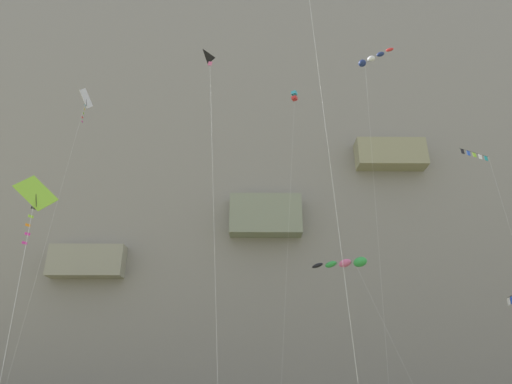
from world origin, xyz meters
The scene contains 8 objects.
cliff_face centered at (0.00, 68.50, 40.86)m, with size 180.00×25.77×81.80m.
kite_windsock_high_right centered at (6.90, 32.76, 12.02)m, with size 6.58×8.64×12.67m.
kite_windsock_far_left centered at (10.84, 30.02, 34.06)m, with size 4.72×2.70×34.65m.
kite_box_upper_right centered at (2.90, 35.39, 32.75)m, with size 3.07×4.00×33.71m.
kite_diamond_high_center centered at (-21.58, 34.47, 31.34)m, with size 0.98×4.92×33.30m.
kite_delta_far_right centered at (-5.33, 22.05, 26.07)m, with size 2.31×6.37×27.20m.
kite_diamond_high_left centered at (-12.10, 10.93, 9.68)m, with size 3.17×4.34×10.91m.
kite_banner_upper_mid centered at (17.23, 25.06, 18.22)m, with size 3.33×4.67×20.01m.
Camera 1 is at (-2.11, -7.35, 2.17)m, focal length 30.08 mm.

